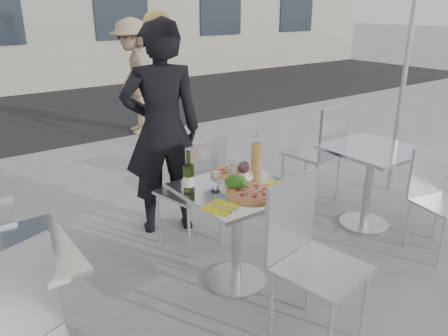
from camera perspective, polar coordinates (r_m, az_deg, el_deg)
ground at (r=3.34m, az=1.57°, el=-14.54°), size 80.00×80.00×0.00m
street_asphalt at (r=9.02m, az=-24.78°, el=6.42°), size 24.00×5.00×0.00m
main_table at (r=3.06m, az=1.67°, el=-6.26°), size 0.72×0.72×0.75m
side_table_left at (r=2.56m, az=-26.89°, el=-14.61°), size 0.72×0.72×0.75m
side_table_right at (r=4.08m, az=18.54°, el=-0.30°), size 0.72×0.72×0.75m
chair_far at (r=3.52m, az=-3.55°, el=-2.19°), size 0.51×0.52×0.94m
chair_near at (r=2.62m, az=10.76°, el=-10.29°), size 0.53×0.54×1.00m
side_chair_rfar at (r=4.40m, az=12.65°, el=2.79°), size 0.53×0.54×1.03m
side_chair_rnear at (r=3.91m, az=25.94°, el=-2.72°), size 0.47×0.48×0.86m
woman_diner at (r=3.74m, az=-8.09°, el=4.86°), size 0.79×0.66×1.84m
pedestrian_b at (r=6.98m, az=-11.62°, el=11.56°), size 0.87×1.24×1.75m
pizza_near at (r=2.88m, az=3.67°, el=-3.23°), size 0.34×0.34×0.02m
pizza_far at (r=3.19m, az=1.06°, el=-0.64°), size 0.31×0.31×0.03m
salad_plate at (r=2.95m, az=1.54°, el=-2.00°), size 0.22×0.22×0.09m
wine_bottle at (r=2.85m, az=-4.62°, el=-1.24°), size 0.07×0.08×0.29m
carafe at (r=3.23m, az=4.25°, el=1.52°), size 0.08×0.08×0.29m
sugar_shaker at (r=3.11m, az=2.64°, el=-0.47°), size 0.06×0.06×0.11m
wineglass_white_a at (r=2.87m, az=-1.16°, el=-1.12°), size 0.07×0.07×0.16m
wineglass_white_b at (r=2.97m, az=1.03°, el=-0.36°), size 0.07×0.07×0.16m
wineglass_red_a at (r=3.01m, az=2.45°, el=-0.05°), size 0.07×0.07×0.16m
wineglass_red_b at (r=3.02m, az=2.74°, el=0.01°), size 0.07×0.07×0.16m
napkin_left at (r=2.69m, az=-0.50°, el=-5.13°), size 0.23×0.23×0.01m
napkin_right at (r=3.03m, az=7.55°, el=-2.29°), size 0.24×0.24×0.01m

